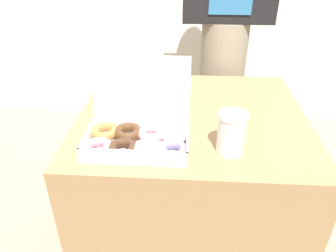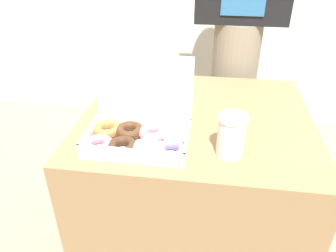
% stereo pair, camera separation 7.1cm
% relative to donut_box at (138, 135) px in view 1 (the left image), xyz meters
% --- Properties ---
extents(ground_plane, '(14.00, 14.00, 0.00)m').
position_rel_donut_box_xyz_m(ground_plane, '(0.18, 0.23, -0.76)').
color(ground_plane, gray).
extents(table, '(0.89, 0.81, 0.72)m').
position_rel_donut_box_xyz_m(table, '(0.18, 0.23, -0.40)').
color(table, '#99754C').
rests_on(table, ground_plane).
extents(donut_box, '(0.38, 0.27, 0.26)m').
position_rel_donut_box_xyz_m(donut_box, '(0.00, 0.00, 0.00)').
color(donut_box, white).
rests_on(donut_box, table).
extents(coffee_cup, '(0.09, 0.09, 0.14)m').
position_rel_donut_box_xyz_m(coffee_cup, '(0.31, -0.02, 0.04)').
color(coffee_cup, silver).
rests_on(coffee_cup, table).
extents(person_customer, '(0.45, 0.25, 1.81)m').
position_rel_donut_box_xyz_m(person_customer, '(0.35, 0.82, 0.23)').
color(person_customer, gray).
rests_on(person_customer, ground_plane).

